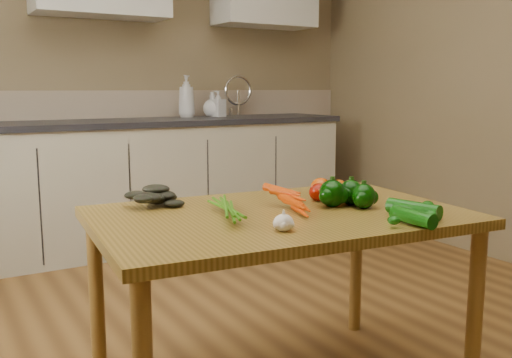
{
  "coord_description": "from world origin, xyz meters",
  "views": [
    {
      "loc": [
        -1.21,
        -1.67,
        1.12
      ],
      "look_at": [
        -0.1,
        0.23,
        0.77
      ],
      "focal_mm": 40.0,
      "sensor_mm": 36.0,
      "label": 1
    }
  ],
  "objects": [
    {
      "name": "room",
      "position": [
        0.0,
        0.17,
        1.25
      ],
      "size": [
        4.04,
        5.04,
        2.64
      ],
      "color": "brown",
      "rests_on": "ground"
    },
    {
      "name": "tomato_b",
      "position": [
        0.15,
        0.15,
        0.72
      ],
      "size": [
        0.08,
        0.08,
        0.08
      ],
      "primitive_type": "ellipsoid",
      "color": "#CB4605",
      "rests_on": "table"
    },
    {
      "name": "tomato_c",
      "position": [
        0.2,
        0.09,
        0.72
      ],
      "size": [
        0.08,
        0.08,
        0.07
      ],
      "primitive_type": "ellipsoid",
      "color": "#CB4605",
      "rests_on": "table"
    },
    {
      "name": "garlic_bulb",
      "position": [
        -0.28,
        -0.25,
        0.71
      ],
      "size": [
        0.06,
        0.06,
        0.05
      ],
      "primitive_type": "ellipsoid",
      "color": "white",
      "rests_on": "table"
    },
    {
      "name": "tomato_a",
      "position": [
        0.09,
        0.08,
        0.72
      ],
      "size": [
        0.07,
        0.07,
        0.07
      ],
      "primitive_type": "ellipsoid",
      "color": "#860E02",
      "rests_on": "table"
    },
    {
      "name": "zucchini_a",
      "position": [
        0.2,
        -0.31,
        0.71
      ],
      "size": [
        0.1,
        0.2,
        0.05
      ],
      "primitive_type": "cylinder",
      "rotation": [
        1.57,
        0.0,
        0.24
      ],
      "color": "#084507",
      "rests_on": "table"
    },
    {
      "name": "carrot_bunch",
      "position": [
        -0.18,
        -0.01,
        0.72
      ],
      "size": [
        0.25,
        0.2,
        0.06
      ],
      "primitive_type": null,
      "rotation": [
        0.0,
        0.0,
        -0.09
      ],
      "color": "#E24405",
      "rests_on": "table"
    },
    {
      "name": "pepper_b",
      "position": [
        0.15,
        -0.04,
        0.73
      ],
      "size": [
        0.09,
        0.09,
        0.09
      ],
      "primitive_type": "sphere",
      "color": "#053002",
      "rests_on": "table"
    },
    {
      "name": "soap_bottle_b",
      "position": [
        0.75,
        2.26,
        1.0
      ],
      "size": [
        0.11,
        0.12,
        0.2
      ],
      "primitive_type": "imported",
      "rotation": [
        0.0,
        0.0,
        3.47
      ],
      "color": "silver",
      "rests_on": "counter_run"
    },
    {
      "name": "leafy_greens",
      "position": [
        -0.5,
        0.3,
        0.73
      ],
      "size": [
        0.18,
        0.16,
        0.09
      ],
      "primitive_type": null,
      "color": "black",
      "rests_on": "table"
    },
    {
      "name": "counter_run",
      "position": [
        0.21,
        2.19,
        0.46
      ],
      "size": [
        2.84,
        0.64,
        1.14
      ],
      "color": "beige",
      "rests_on": "ground"
    },
    {
      "name": "zucchini_b",
      "position": [
        0.11,
        -0.39,
        0.71
      ],
      "size": [
        0.05,
        0.17,
        0.05
      ],
      "primitive_type": "cylinder",
      "rotation": [
        1.57,
        0.0,
        0.0
      ],
      "color": "#084507",
      "rests_on": "table"
    },
    {
      "name": "pepper_c",
      "position": [
        0.15,
        -0.11,
        0.73
      ],
      "size": [
        0.09,
        0.09,
        0.09
      ],
      "primitive_type": "sphere",
      "color": "#053002",
      "rests_on": "table"
    },
    {
      "name": "soap_bottle_c",
      "position": [
        0.72,
        2.3,
        0.99
      ],
      "size": [
        0.16,
        0.16,
        0.19
      ],
      "primitive_type": "imported",
      "rotation": [
        0.0,
        0.0,
        3.02
      ],
      "color": "silver",
      "rests_on": "counter_run"
    },
    {
      "name": "soap_bottle_a",
      "position": [
        0.51,
        2.3,
        1.06
      ],
      "size": [
        0.17,
        0.17,
        0.31
      ],
      "primitive_type": "imported",
      "rotation": [
        0.0,
        0.0,
        2.38
      ],
      "color": "silver",
      "rests_on": "counter_run"
    },
    {
      "name": "table",
      "position": [
        -0.15,
        -0.02,
        0.61
      ],
      "size": [
        1.35,
        0.94,
        0.69
      ],
      "rotation": [
        0.0,
        0.0,
        -0.09
      ],
      "color": "olive",
      "rests_on": "ground"
    },
    {
      "name": "pepper_a",
      "position": [
        0.07,
        -0.04,
        0.74
      ],
      "size": [
        0.1,
        0.1,
        0.1
      ],
      "primitive_type": "sphere",
      "color": "#053002",
      "rests_on": "table"
    }
  ]
}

